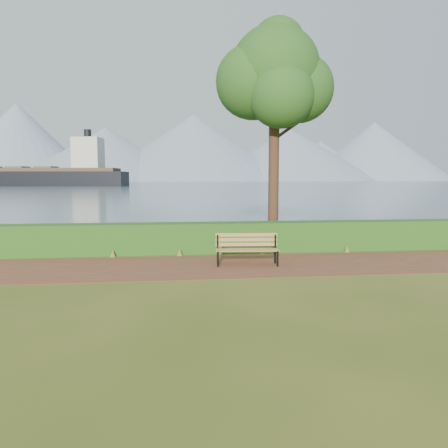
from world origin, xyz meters
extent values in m
plane|color=#435518|center=(0.00, 0.00, 0.00)|extent=(140.00, 140.00, 0.00)
cube|color=brown|center=(0.00, 0.30, 0.01)|extent=(40.00, 3.40, 0.01)
cube|color=#184A15|center=(0.00, 2.60, 0.50)|extent=(32.00, 0.85, 1.00)
cube|color=#42556A|center=(0.00, 260.00, 0.01)|extent=(700.00, 510.00, 0.00)
cone|color=gray|center=(-140.00, 410.00, 35.00)|extent=(140.00, 140.00, 70.00)
cone|color=gray|center=(-60.00, 395.00, 24.00)|extent=(160.00, 160.00, 48.00)
cone|color=gray|center=(20.00, 405.00, 31.00)|extent=(190.00, 190.00, 62.00)
cone|color=gray|center=(110.00, 400.00, 25.00)|extent=(170.00, 170.00, 50.00)
cone|color=gray|center=(200.00, 410.00, 29.00)|extent=(150.00, 150.00, 58.00)
cone|color=gray|center=(-10.00, 430.00, 17.50)|extent=(120.00, 120.00, 35.00)
cone|color=gray|center=(150.00, 425.00, 20.00)|extent=(130.00, 130.00, 40.00)
cube|color=black|center=(-0.06, 0.11, 0.22)|extent=(0.05, 0.06, 0.45)
cube|color=black|center=(-0.03, 0.55, 0.43)|extent=(0.05, 0.06, 0.86)
cube|color=black|center=(-0.05, 0.33, 0.42)|extent=(0.09, 0.52, 0.05)
cube|color=black|center=(1.61, -0.02, 0.22)|extent=(0.05, 0.06, 0.45)
cube|color=black|center=(1.64, 0.42, 0.43)|extent=(0.05, 0.06, 0.86)
cube|color=black|center=(1.62, 0.20, 0.42)|extent=(0.09, 0.52, 0.05)
cube|color=#AC7642|center=(0.77, 0.08, 0.45)|extent=(1.80, 0.23, 0.03)
cube|color=#AC7642|center=(0.78, 0.20, 0.45)|extent=(1.80, 0.23, 0.03)
cube|color=#AC7642|center=(0.79, 0.33, 0.45)|extent=(1.80, 0.23, 0.03)
cube|color=#AC7642|center=(0.80, 0.45, 0.45)|extent=(1.80, 0.23, 0.03)
cube|color=#AC7642|center=(0.81, 0.51, 0.57)|extent=(1.79, 0.18, 0.10)
cube|color=#AC7642|center=(0.81, 0.51, 0.71)|extent=(1.79, 0.18, 0.10)
cube|color=#AC7642|center=(0.81, 0.51, 0.85)|extent=(1.79, 0.18, 0.10)
cylinder|color=#342015|center=(2.37, 3.85, 3.42)|extent=(0.38, 0.38, 6.84)
sphere|color=#204918|center=(2.37, 3.85, 6.27)|extent=(3.23, 3.23, 3.23)
sphere|color=#204918|center=(3.28, 3.84, 5.70)|extent=(2.47, 2.47, 2.47)
sphere|color=#204918|center=(1.59, 3.92, 5.89)|extent=(2.66, 2.66, 2.66)
sphere|color=#204918|center=(2.43, 3.13, 5.32)|extent=(2.28, 2.28, 2.28)
sphere|color=#204918|center=(2.20, 4.51, 6.75)|extent=(2.09, 2.09, 2.09)
sphere|color=#204918|center=(2.50, 3.91, 7.22)|extent=(1.90, 1.90, 1.90)
cylinder|color=#342015|center=(2.80, 3.85, 4.18)|extent=(1.00, 0.11, 0.75)
cylinder|color=#342015|center=(1.99, 3.94, 4.66)|extent=(0.77, 0.36, 0.68)
cube|color=black|center=(-46.85, 131.28, 1.36)|extent=(63.88, 19.24, 6.31)
cube|color=#4D3A2E|center=(-46.85, 131.28, 5.05)|extent=(58.74, 17.51, 1.08)
cube|color=beige|center=(-26.88, 128.26, 9.92)|extent=(9.13, 8.57, 9.92)
cylinder|color=black|center=(-26.88, 128.26, 15.78)|extent=(2.16, 2.16, 3.16)
cube|color=brown|center=(-48.99, 131.61, 5.77)|extent=(6.24, 6.69, 0.72)
cube|color=brown|center=(-40.07, 130.26, 5.77)|extent=(6.24, 6.69, 0.72)
camera|label=1|loc=(-1.32, -11.84, 2.48)|focal=35.00mm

